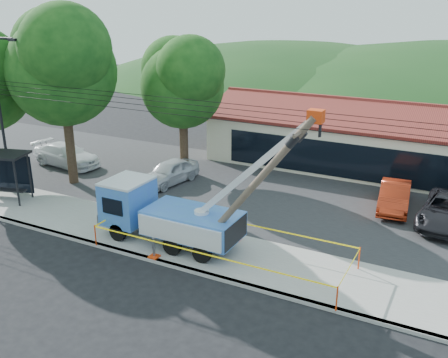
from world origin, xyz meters
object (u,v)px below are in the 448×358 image
object	(u,v)px
car_dark	(446,226)
bus_shelter	(4,165)
car_silver	(170,185)
car_red	(393,210)
leaning_pole	(254,185)
utility_truck	(167,213)
car_white	(68,167)

from	to	relation	value
car_dark	bus_shelter	bearing A→B (deg)	-156.63
car_silver	car_red	bearing A→B (deg)	18.29
leaning_pole	bus_shelter	distance (m)	15.58
utility_truck	car_silver	size ratio (longest dim) A/B	2.42
utility_truck	car_white	xyz separation A→B (m)	(-12.60, 6.56, -1.56)
utility_truck	car_white	bearing A→B (deg)	152.50
bus_shelter	car_dark	distance (m)	23.78
car_silver	car_dark	distance (m)	15.79
utility_truck	car_dark	xyz separation A→B (m)	(11.37, 8.13, -1.56)
utility_truck	leaning_pole	xyz separation A→B (m)	(4.51, -0.37, 2.27)
bus_shelter	car_red	world-z (taller)	bus_shelter
bus_shelter	car_dark	world-z (taller)	bus_shelter
car_silver	car_dark	xyz separation A→B (m)	(15.74, 1.31, 0.00)
car_silver	car_white	bearing A→B (deg)	-169.50
bus_shelter	car_white	distance (m)	6.85
bus_shelter	car_silver	world-z (taller)	bus_shelter
utility_truck	car_red	world-z (taller)	utility_truck
car_red	car_dark	distance (m)	2.87
utility_truck	car_dark	bearing A→B (deg)	35.57
leaning_pole	car_white	bearing A→B (deg)	157.96
utility_truck	leaning_pole	bearing A→B (deg)	-4.64
leaning_pole	car_silver	xyz separation A→B (m)	(-8.88, 7.18, -3.83)
bus_shelter	car_red	xyz separation A→B (m)	(19.60, 8.74, -2.17)
utility_truck	car_white	distance (m)	14.29
leaning_pole	car_dark	bearing A→B (deg)	51.08
bus_shelter	car_dark	xyz separation A→B (m)	(22.33, 7.85, -2.17)
car_silver	bus_shelter	bearing A→B (deg)	-126.54
utility_truck	car_silver	bearing A→B (deg)	122.66
car_white	car_dark	size ratio (longest dim) A/B	0.96
bus_shelter	utility_truck	bearing A→B (deg)	-18.46
car_red	car_white	bearing A→B (deg)	-179.63
utility_truck	car_red	distance (m)	12.58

